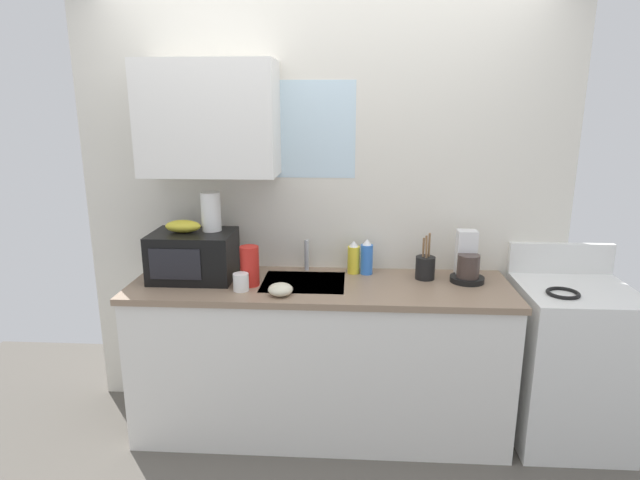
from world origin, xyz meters
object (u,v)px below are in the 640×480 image
dish_soap_bottle_blue (367,258)px  small_bowl (280,289)px  mug_white (241,282)px  dish_soap_bottle_yellow (354,258)px  utensil_crock (425,267)px  microwave (193,256)px  coffee_maker (467,262)px  cereal_canister (250,266)px  stove_range (568,363)px  banana_bunch (183,226)px  paper_towel_roll (211,212)px

dish_soap_bottle_blue → small_bowl: 0.60m
mug_white → dish_soap_bottle_yellow: bearing=29.7°
dish_soap_bottle_yellow → utensil_crock: 0.42m
microwave → small_bowl: 0.59m
dish_soap_bottle_yellow → utensil_crock: utensil_crock is taller
coffee_maker → cereal_canister: 1.22m
microwave → coffee_maker: (1.55, 0.06, -0.03)m
dish_soap_bottle_yellow → mug_white: bearing=-150.3°
mug_white → small_bowl: size_ratio=0.73×
stove_range → coffee_maker: 0.80m
mug_white → stove_range: bearing=4.5°
microwave → cereal_canister: microwave is taller
cereal_canister → small_bowl: 0.25m
coffee_maker → small_bowl: bearing=-163.1°
cereal_canister → utensil_crock: size_ratio=0.82×
banana_bunch → cereal_canister: bearing=-14.4°
mug_white → coffee_maker: bearing=11.3°
coffee_maker → mug_white: coffee_maker is taller
banana_bunch → dish_soap_bottle_yellow: (0.96, 0.15, -0.21)m
microwave → dish_soap_bottle_blue: 1.00m
mug_white → utensil_crock: (1.01, 0.26, 0.02)m
utensil_crock → dish_soap_bottle_blue: bearing=168.0°
dish_soap_bottle_yellow → small_bowl: bearing=-133.4°
small_bowl → mug_white: bearing=164.7°
utensil_crock → cereal_canister: bearing=-170.1°
dish_soap_bottle_yellow → utensil_crock: bearing=-11.4°
stove_range → dish_soap_bottle_yellow: dish_soap_bottle_yellow is taller
dish_soap_bottle_yellow → cereal_canister: size_ratio=0.89×
stove_range → mug_white: stove_range is taller
paper_towel_roll → utensil_crock: (1.22, 0.02, -0.31)m
cereal_canister → small_bowl: cereal_canister is taller
microwave → paper_towel_roll: 0.27m
cereal_canister → mug_white: (-0.03, -0.09, -0.06)m
cereal_canister → utensil_crock: (0.98, 0.17, -0.04)m
banana_bunch → utensil_crock: banana_bunch is taller
small_bowl → coffee_maker: bearing=16.9°
microwave → coffee_maker: size_ratio=1.64×
dish_soap_bottle_yellow → cereal_canister: bearing=-156.1°
stove_range → dish_soap_bottle_yellow: bearing=170.7°
microwave → dish_soap_bottle_yellow: size_ratio=2.35×
stove_range → cereal_canister: size_ratio=4.90×
microwave → utensil_crock: 1.32m
coffee_maker → small_bowl: (-1.02, -0.31, -0.07)m
dish_soap_bottle_blue → dish_soap_bottle_yellow: bearing=171.2°
paper_towel_roll → coffee_maker: paper_towel_roll is taller
banana_bunch → dish_soap_bottle_blue: (1.03, 0.14, -0.21)m
utensil_crock → paper_towel_roll: bearing=-179.1°
microwave → mug_white: bearing=-31.4°
banana_bunch → stove_range: bearing=-1.2°
cereal_canister → dish_soap_bottle_yellow: bearing=23.9°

